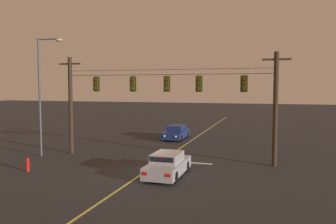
{
  "coord_description": "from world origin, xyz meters",
  "views": [
    {
      "loc": [
        7.31,
        -19.31,
        5.21
      ],
      "look_at": [
        0.0,
        5.05,
        3.34
      ],
      "focal_mm": 36.76,
      "sensor_mm": 36.0,
      "label": 1
    }
  ],
  "objects_px": {
    "traffic_light_leftmost": "(96,84)",
    "car_oncoming_lead": "(176,133)",
    "fire_hydrant": "(28,164)",
    "car_waiting_near_lane": "(168,165)",
    "traffic_light_right_inner": "(199,84)",
    "traffic_light_rightmost": "(244,84)",
    "street_lamp_corner": "(43,87)",
    "traffic_light_left_inner": "(132,84)",
    "traffic_light_centre": "(166,84)"
  },
  "relations": [
    {
      "from": "car_oncoming_lead",
      "to": "street_lamp_corner",
      "type": "height_order",
      "value": "street_lamp_corner"
    },
    {
      "from": "traffic_light_centre",
      "to": "traffic_light_left_inner",
      "type": "bearing_deg",
      "value": 180.0
    },
    {
      "from": "traffic_light_left_inner",
      "to": "traffic_light_right_inner",
      "type": "height_order",
      "value": "same"
    },
    {
      "from": "traffic_light_centre",
      "to": "car_oncoming_lead",
      "type": "bearing_deg",
      "value": 101.11
    },
    {
      "from": "traffic_light_rightmost",
      "to": "fire_hydrant",
      "type": "bearing_deg",
      "value": -155.04
    },
    {
      "from": "traffic_light_leftmost",
      "to": "traffic_light_centre",
      "type": "bearing_deg",
      "value": 0.0
    },
    {
      "from": "traffic_light_centre",
      "to": "traffic_light_right_inner",
      "type": "relative_size",
      "value": 1.0
    },
    {
      "from": "traffic_light_rightmost",
      "to": "street_lamp_corner",
      "type": "distance_m",
      "value": 14.56
    },
    {
      "from": "traffic_light_leftmost",
      "to": "traffic_light_rightmost",
      "type": "xyz_separation_m",
      "value": [
        10.97,
        0.0,
        0.0
      ]
    },
    {
      "from": "car_waiting_near_lane",
      "to": "traffic_light_leftmost",
      "type": "bearing_deg",
      "value": 148.02
    },
    {
      "from": "traffic_light_left_inner",
      "to": "car_oncoming_lead",
      "type": "xyz_separation_m",
      "value": [
        0.73,
        9.51,
        -4.77
      ]
    },
    {
      "from": "street_lamp_corner",
      "to": "fire_hydrant",
      "type": "bearing_deg",
      "value": -65.63
    },
    {
      "from": "street_lamp_corner",
      "to": "car_oncoming_lead",
      "type": "bearing_deg",
      "value": 56.97
    },
    {
      "from": "car_oncoming_lead",
      "to": "traffic_light_leftmost",
      "type": "bearing_deg",
      "value": -111.31
    },
    {
      "from": "traffic_light_right_inner",
      "to": "traffic_light_rightmost",
      "type": "xyz_separation_m",
      "value": [
        3.06,
        0.0,
        0.0
      ]
    },
    {
      "from": "traffic_light_leftmost",
      "to": "car_oncoming_lead",
      "type": "xyz_separation_m",
      "value": [
        3.71,
        9.51,
        -4.77
      ]
    },
    {
      "from": "traffic_light_rightmost",
      "to": "fire_hydrant",
      "type": "xyz_separation_m",
      "value": [
        -12.55,
        -5.84,
        -4.98
      ]
    },
    {
      "from": "car_waiting_near_lane",
      "to": "street_lamp_corner",
      "type": "xyz_separation_m",
      "value": [
        -10.51,
        2.78,
        4.58
      ]
    },
    {
      "from": "traffic_light_right_inner",
      "to": "fire_hydrant",
      "type": "distance_m",
      "value": 12.2
    },
    {
      "from": "traffic_light_leftmost",
      "to": "car_oncoming_lead",
      "type": "height_order",
      "value": "traffic_light_leftmost"
    },
    {
      "from": "traffic_light_right_inner",
      "to": "traffic_light_rightmost",
      "type": "distance_m",
      "value": 3.06
    },
    {
      "from": "traffic_light_rightmost",
      "to": "car_waiting_near_lane",
      "type": "height_order",
      "value": "traffic_light_rightmost"
    },
    {
      "from": "traffic_light_leftmost",
      "to": "fire_hydrant",
      "type": "height_order",
      "value": "traffic_light_leftmost"
    },
    {
      "from": "traffic_light_centre",
      "to": "traffic_light_right_inner",
      "type": "xyz_separation_m",
      "value": [
        2.33,
        0.0,
        0.0
      ]
    },
    {
      "from": "traffic_light_centre",
      "to": "car_oncoming_lead",
      "type": "height_order",
      "value": "traffic_light_centre"
    },
    {
      "from": "car_oncoming_lead",
      "to": "fire_hydrant",
      "type": "height_order",
      "value": "car_oncoming_lead"
    },
    {
      "from": "traffic_light_right_inner",
      "to": "car_waiting_near_lane",
      "type": "bearing_deg",
      "value": -101.69
    },
    {
      "from": "traffic_light_left_inner",
      "to": "traffic_light_right_inner",
      "type": "xyz_separation_m",
      "value": [
        4.92,
        0.0,
        0.0
      ]
    },
    {
      "from": "traffic_light_right_inner",
      "to": "car_oncoming_lead",
      "type": "relative_size",
      "value": 0.28
    },
    {
      "from": "car_waiting_near_lane",
      "to": "street_lamp_corner",
      "type": "bearing_deg",
      "value": 165.16
    },
    {
      "from": "traffic_light_left_inner",
      "to": "traffic_light_rightmost",
      "type": "xyz_separation_m",
      "value": [
        7.99,
        0.0,
        0.0
      ]
    },
    {
      "from": "traffic_light_centre",
      "to": "street_lamp_corner",
      "type": "bearing_deg",
      "value": -170.08
    },
    {
      "from": "traffic_light_right_inner",
      "to": "traffic_light_rightmost",
      "type": "bearing_deg",
      "value": 0.0
    },
    {
      "from": "car_waiting_near_lane",
      "to": "fire_hydrant",
      "type": "bearing_deg",
      "value": -170.28
    },
    {
      "from": "fire_hydrant",
      "to": "traffic_light_rightmost",
      "type": "bearing_deg",
      "value": 24.96
    },
    {
      "from": "traffic_light_rightmost",
      "to": "street_lamp_corner",
      "type": "height_order",
      "value": "street_lamp_corner"
    },
    {
      "from": "traffic_light_leftmost",
      "to": "traffic_light_rightmost",
      "type": "relative_size",
      "value": 1.0
    },
    {
      "from": "traffic_light_rightmost",
      "to": "traffic_light_left_inner",
      "type": "bearing_deg",
      "value": 180.0
    },
    {
      "from": "traffic_light_leftmost",
      "to": "car_oncoming_lead",
      "type": "bearing_deg",
      "value": 68.69
    },
    {
      "from": "traffic_light_right_inner",
      "to": "street_lamp_corner",
      "type": "relative_size",
      "value": 0.14
    },
    {
      "from": "traffic_light_left_inner",
      "to": "street_lamp_corner",
      "type": "height_order",
      "value": "street_lamp_corner"
    },
    {
      "from": "car_waiting_near_lane",
      "to": "car_oncoming_lead",
      "type": "relative_size",
      "value": 0.98
    },
    {
      "from": "traffic_light_leftmost",
      "to": "traffic_light_centre",
      "type": "xyz_separation_m",
      "value": [
        5.58,
        0.0,
        0.0
      ]
    },
    {
      "from": "traffic_light_leftmost",
      "to": "traffic_light_left_inner",
      "type": "bearing_deg",
      "value": 0.0
    },
    {
      "from": "street_lamp_corner",
      "to": "traffic_light_leftmost",
      "type": "bearing_deg",
      "value": 24.39
    },
    {
      "from": "traffic_light_centre",
      "to": "street_lamp_corner",
      "type": "height_order",
      "value": "street_lamp_corner"
    },
    {
      "from": "traffic_light_right_inner",
      "to": "traffic_light_rightmost",
      "type": "relative_size",
      "value": 1.0
    },
    {
      "from": "fire_hydrant",
      "to": "car_waiting_near_lane",
      "type": "bearing_deg",
      "value": 9.72
    },
    {
      "from": "traffic_light_leftmost",
      "to": "traffic_light_left_inner",
      "type": "relative_size",
      "value": 1.0
    },
    {
      "from": "street_lamp_corner",
      "to": "traffic_light_left_inner",
      "type": "bearing_deg",
      "value": 13.76
    }
  ]
}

